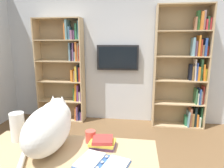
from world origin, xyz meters
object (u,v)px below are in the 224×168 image
open_binder (102,163)px  paper_towel_roll (18,127)px  wall_mounted_tv (118,58)px  cat (50,125)px  desk_book_stack (103,143)px  bookshelf_right (66,70)px  coffee_mug (91,137)px  bookshelf_left (187,71)px

open_binder → paper_towel_roll: paper_towel_roll is taller
wall_mounted_tv → cat: bearing=84.5°
desk_book_stack → cat: bearing=7.6°
bookshelf_right → wall_mounted_tv: bookshelf_right is taller
paper_towel_roll → coffee_mug: 0.59m
bookshelf_left → bookshelf_right: bookshelf_left is taller
bookshelf_right → paper_towel_roll: (-0.45, 2.27, -0.14)m
paper_towel_roll → cat: bearing=166.9°
bookshelf_left → paper_towel_roll: size_ratio=9.32×
open_binder → paper_towel_roll: 0.77m
wall_mounted_tv → desk_book_stack: bearing=93.5°
paper_towel_roll → coffee_mug: size_ratio=2.40×
bookshelf_left → bookshelf_right: (2.24, -0.00, -0.02)m
coffee_mug → desk_book_stack: coffee_mug is taller
bookshelf_right → open_binder: 2.77m
bookshelf_right → coffee_mug: size_ratio=20.47×
paper_towel_roll → bookshelf_right: bearing=-78.9°
wall_mounted_tv → cat: size_ratio=1.14×
bookshelf_left → coffee_mug: size_ratio=22.40×
open_binder → desk_book_stack: 0.21m
bookshelf_left → bookshelf_right: bearing=-0.1°
bookshelf_right → wall_mounted_tv: size_ratio=2.51×
paper_towel_roll → open_binder: bearing=162.4°
open_binder → desk_book_stack: (0.04, -0.21, 0.03)m
bookshelf_left → paper_towel_roll: 2.89m
bookshelf_left → wall_mounted_tv: bearing=-3.9°
coffee_mug → desk_book_stack: 0.13m
wall_mounted_tv → bookshelf_left: bearing=176.1°
bookshelf_right → paper_towel_roll: 2.31m
bookshelf_right → coffee_mug: bookshelf_right is taller
desk_book_stack → paper_towel_roll: bearing=-1.8°
wall_mounted_tv → desk_book_stack: (-0.15, 2.37, -0.45)m
bookshelf_right → wall_mounted_tv: bearing=-175.3°
cat → paper_towel_roll: bearing=-13.1°
bookshelf_right → open_binder: size_ratio=5.19×
bookshelf_right → open_binder: bearing=115.2°
coffee_mug → bookshelf_right: bearing=-65.1°
bookshelf_right → cat: bookshelf_right is taller
cat → paper_towel_roll: (0.31, -0.07, -0.06)m
wall_mounted_tv → cat: wall_mounted_tv is taller
wall_mounted_tv → open_binder: bearing=94.0°
cat → wall_mounted_tv: bearing=-95.5°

